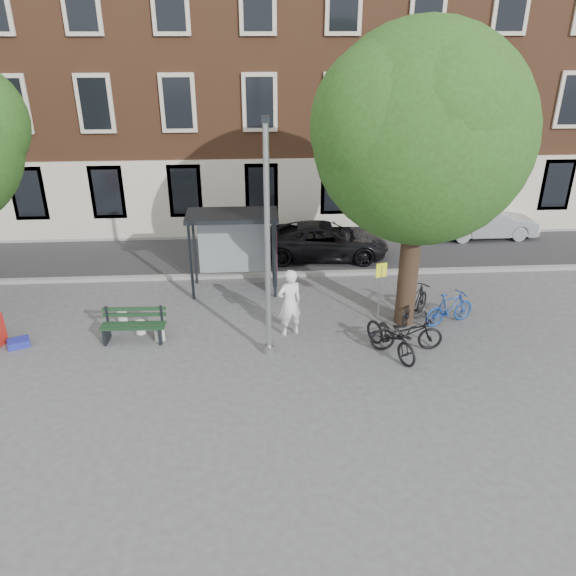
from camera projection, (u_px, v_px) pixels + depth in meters
The scene contains 21 objects.
ground at pixel (269, 353), 14.94m from camera, with size 90.00×90.00×0.00m, color #4C4C4F.
road at pixel (264, 255), 21.26m from camera, with size 40.00×4.00×0.01m, color #28282B.
curb_near at pixel (265, 275), 19.43m from camera, with size 40.00×0.25×0.12m, color gray.
curb_far at pixel (262, 235), 23.04m from camera, with size 40.00×0.25×0.12m, color gray.
building_row at pixel (257, 48), 23.67m from camera, with size 30.00×8.00×14.00m, color brown.
lamppost at pixel (268, 256), 13.75m from camera, with size 0.28×0.35×6.11m.
tree_right at pixel (425, 127), 14.01m from camera, with size 5.76×5.60×8.20m.
bus_shelter at pixel (245, 233), 17.79m from camera, with size 2.85×1.45×2.62m.
painter at pixel (290, 303), 15.46m from camera, with size 0.72×0.47×1.97m, color white.
bench at pixel (134, 327), 15.41m from camera, with size 1.76×0.63×0.90m.
bike_a at pixel (407, 333), 14.90m from camera, with size 0.67×1.93×1.01m, color black.
bike_b at pixel (450, 308), 16.20m from camera, with size 0.47×1.67×1.00m, color navy.
bike_c at pixel (391, 337), 14.70m from camera, with size 0.69×1.99×1.04m, color black.
bike_d at pixel (415, 303), 16.41m from camera, with size 0.51×1.79×1.08m, color black.
car_dark at pixel (325, 240), 20.85m from camera, with size 2.14×4.65×1.29m, color black.
car_silver at pixel (487, 222), 22.74m from camera, with size 1.38×3.97×1.31m, color #999CA0.
blue_crate at pixel (19, 343), 15.22m from camera, with size 0.55×0.40×0.20m, color #212798.
bucket_a at pixel (160, 334), 15.48m from camera, with size 0.28×0.28×0.36m, color silver.
bucket_b at pixel (140, 327), 15.85m from camera, with size 0.28×0.28×0.36m, color white.
bucket_c at pixel (123, 316), 16.44m from camera, with size 0.28×0.28×0.36m, color silver.
notice_sign at pixel (381, 280), 15.91m from camera, with size 0.32×0.11×1.88m.
Camera 1 is at (-0.28, -12.77, 7.97)m, focal length 35.00 mm.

